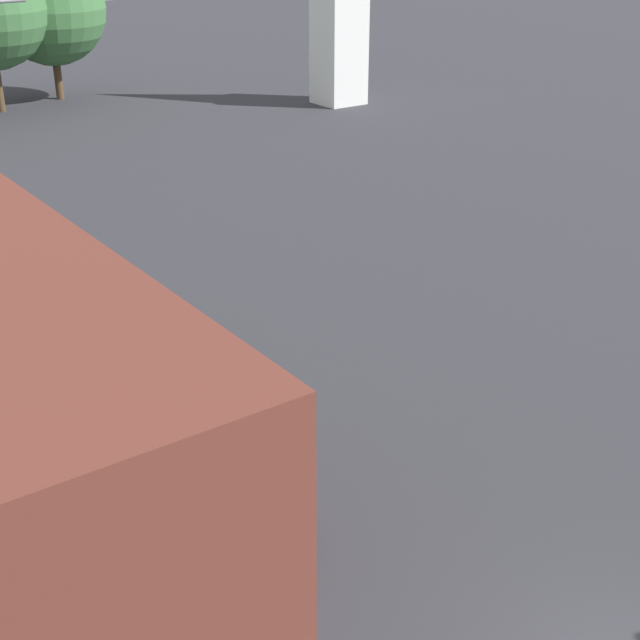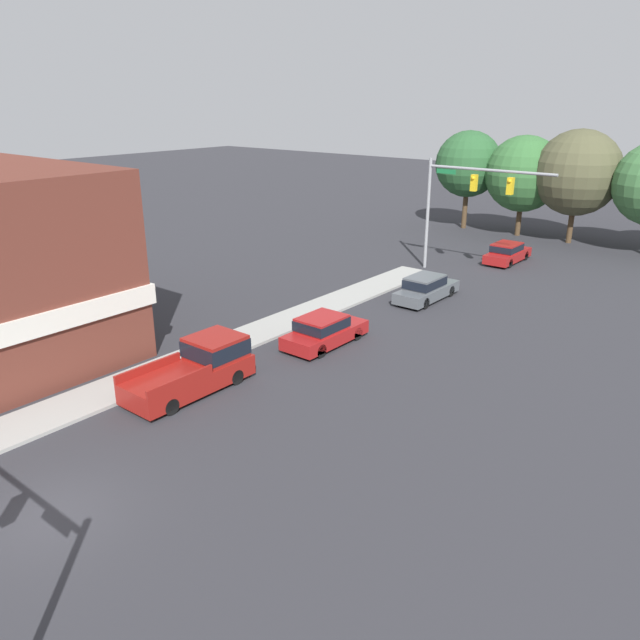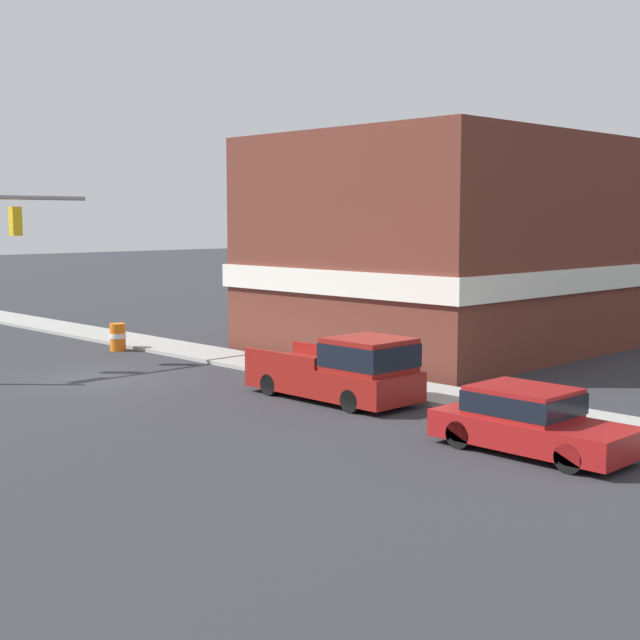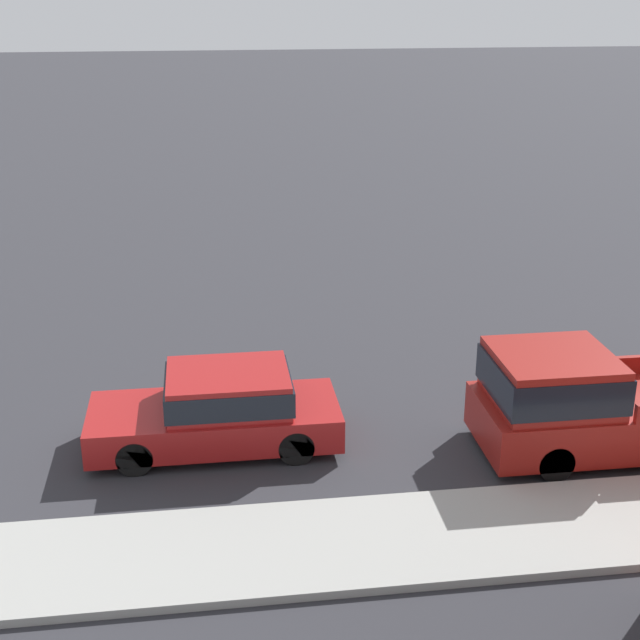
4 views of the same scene
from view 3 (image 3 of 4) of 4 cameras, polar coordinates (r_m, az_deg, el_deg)
name	(u,v)px [view 3 (image 3 of 4)]	position (r m, az deg, el deg)	size (l,w,h in m)	color
ground_plane	(99,379)	(30.80, -13.96, -3.68)	(200.00, 200.00, 0.00)	#2D2D33
sidewalk_curb	(232,358)	(33.97, -5.64, -2.46)	(2.40, 60.00, 0.14)	#9E9E99
car_lead	(529,419)	(21.08, 13.22, -6.19)	(1.92, 4.63, 1.50)	black
pickup_truck_parked	(346,369)	(26.06, 1.66, -3.18)	(2.13, 5.51, 1.98)	black
construction_barrel	(118,337)	(37.07, -12.82, -1.06)	(0.65, 0.65, 1.11)	orange
corner_brick_building	(446,247)	(37.31, 8.09, 4.62)	(14.09, 11.94, 8.56)	brown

